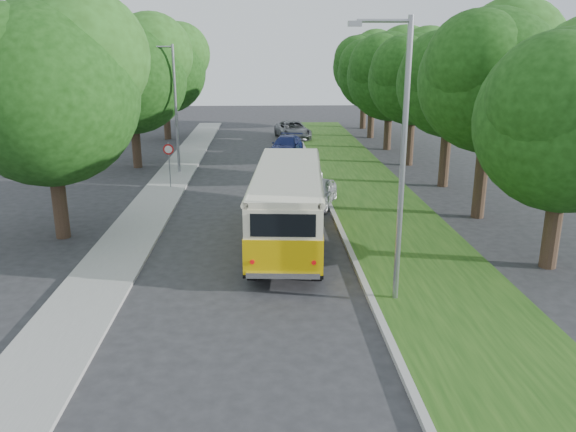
{
  "coord_description": "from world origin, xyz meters",
  "views": [
    {
      "loc": [
        0.45,
        -17.53,
        7.1
      ],
      "look_at": [
        1.32,
        1.49,
        1.5
      ],
      "focal_mm": 35.0,
      "sensor_mm": 36.0,
      "label": 1
    }
  ],
  "objects_px": {
    "lamppost_far": "(174,104)",
    "car_white": "(298,169)",
    "lamppost_near": "(400,155)",
    "car_silver": "(317,193)",
    "car_grey": "(293,130)",
    "vintage_bus": "(288,206)",
    "car_blue": "(286,146)"
  },
  "relations": [
    {
      "from": "lamppost_far",
      "to": "car_white",
      "type": "xyz_separation_m",
      "value": [
        7.14,
        -2.25,
        -3.47
      ]
    },
    {
      "from": "lamppost_near",
      "to": "car_silver",
      "type": "height_order",
      "value": "lamppost_near"
    },
    {
      "from": "car_silver",
      "to": "car_grey",
      "type": "xyz_separation_m",
      "value": [
        0.0,
        21.29,
        0.1
      ]
    },
    {
      "from": "car_silver",
      "to": "vintage_bus",
      "type": "bearing_deg",
      "value": -89.87
    },
    {
      "from": "car_grey",
      "to": "car_white",
      "type": "bearing_deg",
      "value": -99.33
    },
    {
      "from": "vintage_bus",
      "to": "car_grey",
      "type": "xyz_separation_m",
      "value": [
        1.61,
        26.54,
        -0.72
      ]
    },
    {
      "from": "lamppost_near",
      "to": "car_white",
      "type": "xyz_separation_m",
      "value": [
        -1.77,
        16.25,
        -3.72
      ]
    },
    {
      "from": "lamppost_near",
      "to": "vintage_bus",
      "type": "relative_size",
      "value": 0.82
    },
    {
      "from": "vintage_bus",
      "to": "car_grey",
      "type": "height_order",
      "value": "vintage_bus"
    },
    {
      "from": "lamppost_near",
      "to": "vintage_bus",
      "type": "bearing_deg",
      "value": 117.1
    },
    {
      "from": "lamppost_far",
      "to": "vintage_bus",
      "type": "relative_size",
      "value": 0.76
    },
    {
      "from": "car_white",
      "to": "car_grey",
      "type": "bearing_deg",
      "value": 68.14
    },
    {
      "from": "car_silver",
      "to": "car_white",
      "type": "xyz_separation_m",
      "value": [
        -0.56,
        5.5,
        0.01
      ]
    },
    {
      "from": "lamppost_far",
      "to": "car_blue",
      "type": "height_order",
      "value": "lamppost_far"
    },
    {
      "from": "lamppost_near",
      "to": "vintage_bus",
      "type": "xyz_separation_m",
      "value": [
        -2.82,
        5.51,
        -2.91
      ]
    },
    {
      "from": "lamppost_far",
      "to": "car_silver",
      "type": "relative_size",
      "value": 2.01
    },
    {
      "from": "car_grey",
      "to": "vintage_bus",
      "type": "bearing_deg",
      "value": -100.78
    },
    {
      "from": "car_silver",
      "to": "car_blue",
      "type": "relative_size",
      "value": 0.81
    },
    {
      "from": "lamppost_far",
      "to": "car_white",
      "type": "relative_size",
      "value": 1.91
    },
    {
      "from": "lamppost_near",
      "to": "car_silver",
      "type": "xyz_separation_m",
      "value": [
        -1.21,
        10.75,
        -3.73
      ]
    },
    {
      "from": "lamppost_near",
      "to": "car_silver",
      "type": "distance_m",
      "value": 11.44
    },
    {
      "from": "lamppost_near",
      "to": "lamppost_far",
      "type": "xyz_separation_m",
      "value": [
        -8.91,
        18.5,
        -0.25
      ]
    },
    {
      "from": "car_silver",
      "to": "lamppost_near",
      "type": "bearing_deg",
      "value": -66.37
    },
    {
      "from": "car_blue",
      "to": "lamppost_far",
      "type": "bearing_deg",
      "value": -125.02
    },
    {
      "from": "car_white",
      "to": "lamppost_near",
      "type": "bearing_deg",
      "value": -103.63
    },
    {
      "from": "lamppost_near",
      "to": "car_white",
      "type": "distance_m",
      "value": 16.77
    },
    {
      "from": "car_silver",
      "to": "car_blue",
      "type": "xyz_separation_m",
      "value": [
        -0.87,
        13.73,
        0.03
      ]
    },
    {
      "from": "car_white",
      "to": "car_blue",
      "type": "distance_m",
      "value": 8.23
    },
    {
      "from": "vintage_bus",
      "to": "car_blue",
      "type": "height_order",
      "value": "vintage_bus"
    },
    {
      "from": "car_blue",
      "to": "vintage_bus",
      "type": "bearing_deg",
      "value": -78.46
    },
    {
      "from": "vintage_bus",
      "to": "car_grey",
      "type": "distance_m",
      "value": 26.6
    },
    {
      "from": "lamppost_near",
      "to": "car_white",
      "type": "height_order",
      "value": "lamppost_near"
    }
  ]
}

